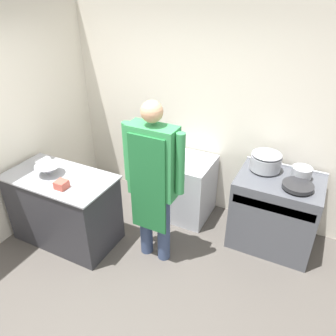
{
  "coord_description": "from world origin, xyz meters",
  "views": [
    {
      "loc": [
        1.45,
        -1.6,
        2.76
      ],
      "look_at": [
        0.08,
        1.13,
        1.01
      ],
      "focal_mm": 35.0,
      "sensor_mm": 36.0,
      "label": 1
    }
  ],
  "objects_px": {
    "fridge_unit": "(187,188)",
    "person_cook": "(153,176)",
    "mixing_bowl": "(48,170)",
    "plastic_tub": "(61,185)",
    "sauce_pot": "(302,172)",
    "stock_pot": "(266,160)",
    "stove": "(274,212)",
    "saute_pan": "(298,186)"
  },
  "relations": [
    {
      "from": "saute_pan",
      "to": "plastic_tub",
      "type": "bearing_deg",
      "value": -154.13
    },
    {
      "from": "plastic_tub",
      "to": "sauce_pot",
      "type": "height_order",
      "value": "sauce_pot"
    },
    {
      "from": "mixing_bowl",
      "to": "sauce_pot",
      "type": "relative_size",
      "value": 1.36
    },
    {
      "from": "stove",
      "to": "fridge_unit",
      "type": "bearing_deg",
      "value": 177.41
    },
    {
      "from": "stove",
      "to": "saute_pan",
      "type": "distance_m",
      "value": 0.53
    },
    {
      "from": "stove",
      "to": "mixing_bowl",
      "type": "distance_m",
      "value": 2.61
    },
    {
      "from": "person_cook",
      "to": "sauce_pot",
      "type": "relative_size",
      "value": 8.56
    },
    {
      "from": "sauce_pot",
      "to": "fridge_unit",
      "type": "bearing_deg",
      "value": -176.94
    },
    {
      "from": "fridge_unit",
      "to": "sauce_pot",
      "type": "xyz_separation_m",
      "value": [
        1.3,
        0.07,
        0.55
      ]
    },
    {
      "from": "person_cook",
      "to": "saute_pan",
      "type": "distance_m",
      "value": 1.5
    },
    {
      "from": "stock_pot",
      "to": "sauce_pot",
      "type": "relative_size",
      "value": 1.58
    },
    {
      "from": "person_cook",
      "to": "mixing_bowl",
      "type": "relative_size",
      "value": 6.31
    },
    {
      "from": "stock_pot",
      "to": "person_cook",
      "type": "bearing_deg",
      "value": -134.81
    },
    {
      "from": "stove",
      "to": "stock_pot",
      "type": "height_order",
      "value": "stock_pot"
    },
    {
      "from": "mixing_bowl",
      "to": "stock_pot",
      "type": "distance_m",
      "value": 2.44
    },
    {
      "from": "fridge_unit",
      "to": "stock_pot",
      "type": "xyz_separation_m",
      "value": [
        0.91,
        0.07,
        0.6
      ]
    },
    {
      "from": "sauce_pot",
      "to": "stove",
      "type": "bearing_deg",
      "value": -146.72
    },
    {
      "from": "mixing_bowl",
      "to": "fridge_unit",
      "type": "bearing_deg",
      "value": 41.55
    },
    {
      "from": "fridge_unit",
      "to": "plastic_tub",
      "type": "bearing_deg",
      "value": -126.18
    },
    {
      "from": "stove",
      "to": "person_cook",
      "type": "distance_m",
      "value": 1.53
    },
    {
      "from": "person_cook",
      "to": "stock_pot",
      "type": "xyz_separation_m",
      "value": [
        0.93,
        0.94,
        -0.05
      ]
    },
    {
      "from": "plastic_tub",
      "to": "saute_pan",
      "type": "distance_m",
      "value": 2.45
    },
    {
      "from": "fridge_unit",
      "to": "mixing_bowl",
      "type": "distance_m",
      "value": 1.72
    },
    {
      "from": "stove",
      "to": "sauce_pot",
      "type": "bearing_deg",
      "value": 33.28
    },
    {
      "from": "mixing_bowl",
      "to": "plastic_tub",
      "type": "xyz_separation_m",
      "value": [
        0.32,
        -0.15,
        -0.02
      ]
    },
    {
      "from": "stove",
      "to": "stock_pot",
      "type": "bearing_deg",
      "value": 149.74
    },
    {
      "from": "stove",
      "to": "person_cook",
      "type": "bearing_deg",
      "value": -144.33
    },
    {
      "from": "stove",
      "to": "stock_pot",
      "type": "distance_m",
      "value": 0.62
    },
    {
      "from": "mixing_bowl",
      "to": "saute_pan",
      "type": "bearing_deg",
      "value": 19.99
    },
    {
      "from": "fridge_unit",
      "to": "sauce_pot",
      "type": "height_order",
      "value": "sauce_pot"
    },
    {
      "from": "fridge_unit",
      "to": "person_cook",
      "type": "bearing_deg",
      "value": -91.1
    },
    {
      "from": "fridge_unit",
      "to": "sauce_pot",
      "type": "bearing_deg",
      "value": 3.06
    },
    {
      "from": "fridge_unit",
      "to": "sauce_pot",
      "type": "distance_m",
      "value": 1.42
    },
    {
      "from": "mixing_bowl",
      "to": "plastic_tub",
      "type": "distance_m",
      "value": 0.36
    },
    {
      "from": "plastic_tub",
      "to": "mixing_bowl",
      "type": "bearing_deg",
      "value": 155.17
    },
    {
      "from": "stove",
      "to": "sauce_pot",
      "type": "height_order",
      "value": "sauce_pot"
    },
    {
      "from": "fridge_unit",
      "to": "stock_pot",
      "type": "distance_m",
      "value": 1.1
    },
    {
      "from": "plastic_tub",
      "to": "stock_pot",
      "type": "relative_size",
      "value": 0.36
    },
    {
      "from": "person_cook",
      "to": "mixing_bowl",
      "type": "distance_m",
      "value": 1.24
    },
    {
      "from": "person_cook",
      "to": "sauce_pot",
      "type": "bearing_deg",
      "value": 35.35
    },
    {
      "from": "stove",
      "to": "saute_pan",
      "type": "xyz_separation_m",
      "value": [
        0.18,
        -0.12,
        0.48
      ]
    },
    {
      "from": "person_cook",
      "to": "sauce_pot",
      "type": "distance_m",
      "value": 1.62
    }
  ]
}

